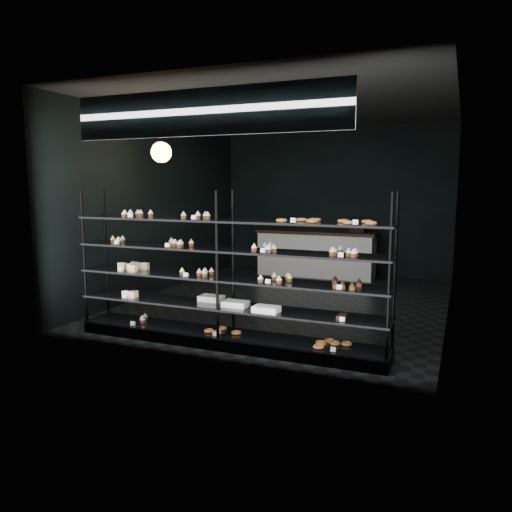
% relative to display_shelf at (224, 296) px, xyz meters
% --- Properties ---
extents(room, '(5.01, 6.01, 3.20)m').
position_rel_display_shelf_xyz_m(room, '(0.00, 2.45, 0.97)').
color(room, black).
rests_on(room, ground).
extents(display_shelf, '(4.00, 0.50, 1.91)m').
position_rel_display_shelf_xyz_m(display_shelf, '(0.00, 0.00, 0.00)').
color(display_shelf, black).
rests_on(display_shelf, room).
extents(signage, '(3.30, 0.05, 0.50)m').
position_rel_display_shelf_xyz_m(signage, '(0.00, -0.48, 2.12)').
color(signage, '#0B163A').
rests_on(signage, room).
extents(pendant_lamp, '(0.30, 0.30, 0.88)m').
position_rel_display_shelf_xyz_m(pendant_lamp, '(-1.58, 1.12, 1.82)').
color(pendant_lamp, black).
rests_on(pendant_lamp, room).
extents(service_counter, '(2.57, 0.65, 1.23)m').
position_rel_display_shelf_xyz_m(service_counter, '(-0.23, 4.95, -0.13)').
color(service_counter, silver).
rests_on(service_counter, room).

